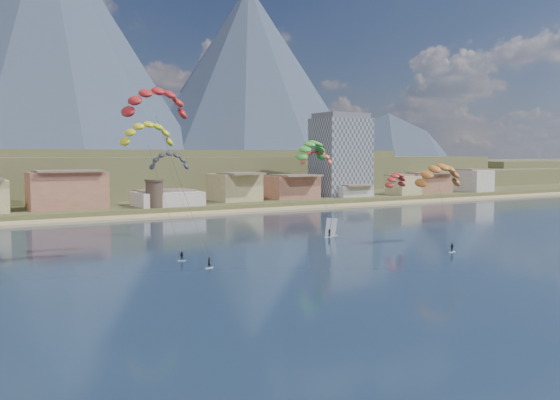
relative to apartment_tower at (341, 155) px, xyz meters
name	(u,v)px	position (x,y,z in m)	size (l,w,h in m)	color
ground	(406,292)	(-85.00, -128.00, -17.82)	(2400.00, 2400.00, 0.00)	black
beach	(147,217)	(-85.00, -22.00, -17.57)	(2200.00, 12.00, 0.90)	tan
foothills	(109,173)	(-62.61, 104.47, -8.74)	(940.00, 210.00, 18.00)	brown
apartment_tower	(341,155)	(0.00, 0.00, 0.00)	(20.00, 16.00, 32.00)	gray
watchtower	(154,193)	(-80.00, -14.00, -11.45)	(5.82, 5.82, 8.60)	#47382D
kitesurfer_red	(156,98)	(-104.75, -88.41, 9.59)	(11.76, 14.17, 30.79)	silver
kitesurfer_yellow	(148,130)	(-103.18, -79.09, 4.59)	(10.29, 14.90, 25.91)	silver
kitesurfer_orange	(439,172)	(-48.76, -98.53, -3.30)	(13.15, 13.31, 18.96)	silver
kitesurfer_green	(312,148)	(-56.71, -63.86, 1.80)	(11.94, 20.72, 24.86)	silver
distant_kite_dark	(169,158)	(-92.30, -60.62, -0.50)	(9.68, 6.99, 20.21)	#262626
distant_kite_orange	(316,155)	(-53.18, -60.84, 0.06)	(8.83, 7.70, 20.58)	#262626
distant_kite_red	(396,178)	(-31.20, -66.20, -5.96)	(9.39, 7.17, 15.15)	#262626
windsurfer	(330,231)	(-63.13, -80.78, -16.52)	(2.38, 2.60, 4.10)	silver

